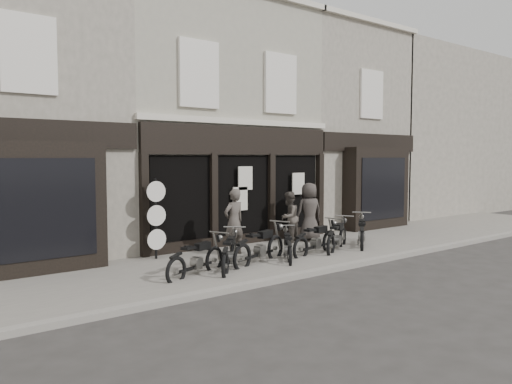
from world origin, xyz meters
TOP-DOWN VIEW (x-y plane):
  - ground_plane at (0.00, 0.00)m, footprint 90.00×90.00m
  - pavement at (0.00, 0.90)m, footprint 30.00×4.20m
  - kerb at (0.00, -1.25)m, footprint 30.00×0.25m
  - central_building at (0.00, 5.95)m, footprint 7.30×6.22m
  - neighbour_left at (-6.35, 5.90)m, footprint 5.60×6.73m
  - neighbour_right at (6.35, 5.90)m, footprint 5.60×6.73m
  - filler_right at (14.50, 6.00)m, footprint 11.00×6.00m
  - motorcycle_0 at (-3.39, 0.18)m, footprint 2.04×1.06m
  - motorcycle_1 at (-2.39, 0.23)m, footprint 1.68×1.78m
  - motorcycle_2 at (-1.32, 0.35)m, footprint 2.27×1.08m
  - motorcycle_3 at (-0.45, 0.23)m, footprint 1.39×1.70m
  - motorcycle_4 at (0.75, 0.33)m, footprint 2.21×0.80m
  - motorcycle_5 at (1.65, 0.34)m, footprint 2.02×1.36m
  - motorcycle_6 at (2.83, 0.38)m, footprint 1.87×1.69m
  - man_left at (-1.27, 1.63)m, footprint 0.73×0.52m
  - man_centre at (1.32, 2.18)m, footprint 0.99×0.89m
  - man_right at (2.11, 2.05)m, footprint 1.06×0.80m
  - advert_sign_post at (-3.33, 2.42)m, footprint 0.57×0.37m

SIDE VIEW (x-z plane):
  - ground_plane at x=0.00m, z-range 0.00..0.00m
  - pavement at x=0.00m, z-range 0.00..0.12m
  - kerb at x=0.00m, z-range 0.00..0.13m
  - motorcycle_3 at x=-0.45m, z-range -0.10..0.85m
  - motorcycle_0 at x=-3.39m, z-range -0.11..0.92m
  - motorcycle_1 at x=-2.39m, z-range -0.11..0.95m
  - motorcycle_5 at x=1.65m, z-range -0.11..0.96m
  - motorcycle_4 at x=0.75m, z-range -0.11..0.96m
  - motorcycle_6 at x=2.83m, z-range -0.11..0.98m
  - motorcycle_2 at x=-1.32m, z-range -0.12..1.01m
  - man_centre at x=1.32m, z-range 0.12..1.80m
  - man_left at x=-1.27m, z-range 0.12..2.01m
  - man_right at x=2.11m, z-range 0.12..2.07m
  - advert_sign_post at x=-3.33m, z-range -0.03..2.31m
  - neighbour_left at x=-6.35m, z-range -0.13..8.21m
  - neighbour_right at x=6.35m, z-range -0.13..8.21m
  - central_building at x=0.00m, z-range -0.09..8.25m
  - filler_right at x=14.50m, z-range 0.00..8.20m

